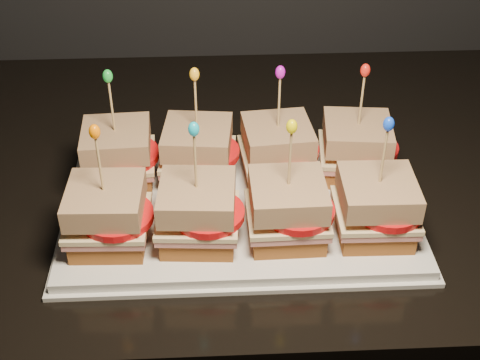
{
  "coord_description": "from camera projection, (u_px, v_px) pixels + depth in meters",
  "views": [
    {
      "loc": [
        0.46,
        0.89,
        1.48
      ],
      "look_at": [
        0.5,
        1.54,
        1.0
      ],
      "focal_mm": 50.0,
      "sensor_mm": 36.0,
      "label": 1
    }
  ],
  "objects": [
    {
      "name": "sandwich_1_ham",
      "position": [
        198.0,
        159.0,
        0.86
      ],
      "size": [
        0.1,
        0.1,
        0.01
      ],
      "primitive_type": "cube",
      "rotation": [
        0.0,
        0.0,
        -0.11
      ],
      "color": "#C06965",
      "rests_on": "sandwich_1_bread_bot"
    },
    {
      "name": "sandwich_6_bread_bot",
      "position": [
        286.0,
        228.0,
        0.78
      ],
      "size": [
        0.08,
        0.08,
        0.02
      ],
      "primitive_type": "cube",
      "rotation": [
        0.0,
        0.0,
        0.02
      ],
      "color": "#593015",
      "rests_on": "platter"
    },
    {
      "name": "sandwich_6_pick",
      "position": [
        290.0,
        162.0,
        0.72
      ],
      "size": [
        0.0,
        0.0,
        0.09
      ],
      "primitive_type": "cylinder",
      "color": "tan",
      "rests_on": "sandwich_6_bread_top"
    },
    {
      "name": "sandwich_1_bread_bot",
      "position": [
        199.0,
        169.0,
        0.87
      ],
      "size": [
        0.09,
        0.09,
        0.02
      ],
      "primitive_type": "cube",
      "rotation": [
        0.0,
        0.0,
        -0.11
      ],
      "color": "#593015",
      "rests_on": "platter"
    },
    {
      "name": "sandwich_4_bread_bot",
      "position": [
        110.0,
        233.0,
        0.77
      ],
      "size": [
        0.09,
        0.09,
        0.02
      ],
      "primitive_type": "cube",
      "rotation": [
        0.0,
        0.0,
        -0.03
      ],
      "color": "#593015",
      "rests_on": "platter"
    },
    {
      "name": "sandwich_0_frill",
      "position": [
        108.0,
        76.0,
        0.79
      ],
      "size": [
        0.01,
        0.01,
        0.02
      ],
      "primitive_type": "ellipsoid",
      "color": "green",
      "rests_on": "sandwich_0_pick"
    },
    {
      "name": "sandwich_6_frill",
      "position": [
        292.0,
        127.0,
        0.7
      ],
      "size": [
        0.01,
        0.01,
        0.02
      ],
      "primitive_type": "ellipsoid",
      "color": "#EADA03",
      "rests_on": "sandwich_6_pick"
    },
    {
      "name": "sandwich_6_ham",
      "position": [
        287.0,
        217.0,
        0.77
      ],
      "size": [
        0.09,
        0.09,
        0.01
      ],
      "primitive_type": "cube",
      "rotation": [
        0.0,
        0.0,
        0.02
      ],
      "color": "#C06965",
      "rests_on": "sandwich_6_bread_bot"
    },
    {
      "name": "sandwich_7_cheese",
      "position": [
        375.0,
        210.0,
        0.77
      ],
      "size": [
        0.09,
        0.09,
        0.01
      ],
      "primitive_type": "cube",
      "rotation": [
        0.0,
        0.0,
        -0.02
      ],
      "color": "beige",
      "rests_on": "sandwich_7_ham"
    },
    {
      "name": "sandwich_5_cheese",
      "position": [
        198.0,
        215.0,
        0.76
      ],
      "size": [
        0.1,
        0.09,
        0.01
      ],
      "primitive_type": "cube",
      "rotation": [
        0.0,
        0.0,
        -0.07
      ],
      "color": "beige",
      "rests_on": "sandwich_5_ham"
    },
    {
      "name": "sandwich_7_tomato",
      "position": [
        388.0,
        208.0,
        0.76
      ],
      "size": [
        0.08,
        0.08,
        0.01
      ],
      "primitive_type": "cylinder",
      "color": "red",
      "rests_on": "sandwich_7_cheese"
    },
    {
      "name": "sandwich_6_cheese",
      "position": [
        287.0,
        213.0,
        0.76
      ],
      "size": [
        0.09,
        0.09,
        0.01
      ],
      "primitive_type": "cube",
      "rotation": [
        0.0,
        0.0,
        0.02
      ],
      "color": "beige",
      "rests_on": "sandwich_6_ham"
    },
    {
      "name": "sandwich_0_tomato",
      "position": [
        127.0,
        155.0,
        0.85
      ],
      "size": [
        0.08,
        0.08,
        0.01
      ],
      "primitive_type": "cylinder",
      "color": "red",
      "rests_on": "sandwich_0_cheese"
    },
    {
      "name": "sandwich_5_tomato",
      "position": [
        208.0,
        213.0,
        0.75
      ],
      "size": [
        0.08,
        0.08,
        0.01
      ],
      "primitive_type": "cylinder",
      "color": "red",
      "rests_on": "sandwich_5_cheese"
    },
    {
      "name": "sandwich_3_pick",
      "position": [
        361.0,
        103.0,
        0.82
      ],
      "size": [
        0.0,
        0.0,
        0.09
      ],
      "primitive_type": "cylinder",
      "color": "tan",
      "rests_on": "sandwich_3_bread_top"
    },
    {
      "name": "sandwich_3_tomato",
      "position": [
        366.0,
        148.0,
        0.86
      ],
      "size": [
        0.08,
        0.08,
        0.01
      ],
      "primitive_type": "cylinder",
      "color": "red",
      "rests_on": "sandwich_3_cheese"
    },
    {
      "name": "sandwich_2_cheese",
      "position": [
        277.0,
        153.0,
        0.86
      ],
      "size": [
        0.1,
        0.1,
        0.01
      ],
      "primitive_type": "cube",
      "rotation": [
        0.0,
        0.0,
        0.09
      ],
      "color": "beige",
      "rests_on": "sandwich_2_ham"
    },
    {
      "name": "sandwich_0_pick",
      "position": [
        112.0,
        109.0,
        0.81
      ],
      "size": [
        0.0,
        0.0,
        0.09
      ],
      "primitive_type": "cylinder",
      "color": "tan",
      "rests_on": "sandwich_0_bread_top"
    },
    {
      "name": "sandwich_2_ham",
      "position": [
        277.0,
        157.0,
        0.87
      ],
      "size": [
        0.1,
        0.1,
        0.01
      ],
      "primitive_type": "cube",
      "rotation": [
        0.0,
        0.0,
        0.09
      ],
      "color": "#C06965",
      "rests_on": "sandwich_2_bread_bot"
    },
    {
      "name": "platter",
      "position": [
        240.0,
        210.0,
        0.84
      ],
      "size": [
        0.43,
        0.27,
        0.02
      ],
      "primitive_type": "cube",
      "color": "silver",
      "rests_on": "granite_slab"
    },
    {
      "name": "sandwich_3_frill",
      "position": [
        365.0,
        70.0,
        0.8
      ],
      "size": [
        0.01,
        0.01,
        0.02
      ],
      "primitive_type": "ellipsoid",
      "color": "red",
      "rests_on": "sandwich_3_pick"
    },
    {
      "name": "sandwich_5_frill",
      "position": [
        194.0,
        129.0,
        0.69
      ],
      "size": [
        0.01,
        0.01,
        0.02
      ],
      "primitive_type": "ellipsoid",
      "color": "#13ABC4",
      "rests_on": "sandwich_5_pick"
    },
    {
      "name": "sandwich_4_ham",
      "position": [
        108.0,
        223.0,
        0.76
      ],
      "size": [
        0.09,
        0.09,
        0.01
      ],
      "primitive_type": "cube",
      "rotation": [
        0.0,
        0.0,
        -0.03
      ],
      "color": "#C06965",
      "rests_on": "sandwich_4_bread_bot"
    },
    {
      "name": "sandwich_2_bread_top",
      "position": [
        278.0,
        136.0,
        0.85
      ],
      "size": [
        0.09,
        0.09,
        0.03
      ],
      "primitive_type": "cube",
      "rotation": [
        0.0,
        0.0,
        0.09
      ],
      "color": "#6C320E",
      "rests_on": "sandwich_2_tomato"
    },
    {
      "name": "sandwich_6_bread_top",
      "position": [
        288.0,
        194.0,
        0.75
      ],
      "size": [
        0.09,
        0.09,
        0.03
      ],
      "primitive_type": "cube",
      "rotation": [
        0.0,
        0.0,
        0.02
      ],
      "color": "#6C320E",
      "rests_on": "sandwich_6_tomato"
    },
    {
      "name": "sandwich_4_frill",
      "position": [
        95.0,
        132.0,
        0.69
      ],
      "size": [
        0.01,
        0.01,
        0.02
      ],
      "primitive_type": "ellipsoid",
      "color": "orange",
      "rests_on": "sandwich_4_pick"
    },
    {
      "name": "sandwich_7_frill",
      "position": [
        389.0,
        124.0,
        0.7
      ],
      "size": [
        0.01,
        0.01,
        0.02
      ],
      "primitive_type": "ellipsoid",
      "color": "blue",
      "rests_on": "sandwich_7_pick"
    },
    {
      "name": "sandwich_7_bread_top",
      "position": [
        378.0,
        192.0,
        0.75
      ],
      "size": [
        0.09,
        0.09,
        0.03
      ],
      "primitive_type": "cube",
      "rotation": [
        0.0,
        0.0,
        -0.02
      ],
      "color": "#6C320E",
      "rests_on": "sandwich_7_tomato"
    },
    {
      "name": "granite_slab",
      "position": [
        230.0,
        169.0,
        0.95
      ],
      "size": [
        2.22,
        0.69,
        0.03
      ],
      "primitive_type": "cube",
      "color": "black",
      "rests_on": "cabinet"
    },
    {
      "name": "sandwich_1_pick",
      "position": [
        196.0,
        107.0,
        0.82
      ],
      "size": [
        0.0,
        0.0,
        0.09
      ],
      "primitive_type": "cylinder",
      "color": "tan",
      "rests_on": "sandwich_1_bread_top"
    },
    {
      "name": "sandwich_5_bread_top",
      "position": [
        197.0,
        197.0,
        0.74
      ],
      "size": [
        0.09,
        0.09,
        0.03
      ],
      "primitive_type": "cube",
      "rotation": [
        0.0,
        0.0,
        -0.07
      ],
      "color": "#6C320E",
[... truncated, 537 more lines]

